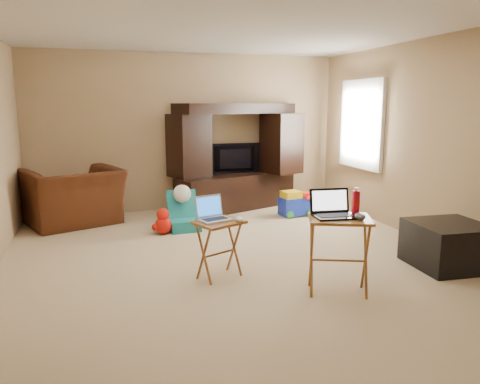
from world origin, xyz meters
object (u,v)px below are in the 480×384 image
object	(u,v)px
child_rocker	(184,211)
mouse_right	(360,216)
push_toy	(296,203)
laptop_right	(335,204)
television	(236,159)
tray_table_right	(338,256)
water_bottle	(356,202)
recliner	(73,197)
laptop_left	(215,209)
ottoman	(448,245)
mouse_left	(239,219)
plush_toy	(163,221)
tray_table_left	(219,250)
entertainment_center	(237,157)

from	to	relation	value
child_rocker	mouse_right	xyz separation A→B (m)	(1.09, -2.67, 0.47)
push_toy	laptop_right	size ratio (longest dim) A/B	1.43
push_toy	laptop_right	xyz separation A→B (m)	(-0.90, -2.88, 0.63)
television	tray_table_right	world-z (taller)	television
water_bottle	tray_table_right	bearing A→B (deg)	-158.20
mouse_right	television	bearing A→B (deg)	90.34
television	tray_table_right	bearing A→B (deg)	88.88
recliner	tray_table_right	bearing A→B (deg)	104.20
mouse_right	laptop_left	bearing A→B (deg)	142.80
push_toy	child_rocker	bearing A→B (deg)	-177.14
ottoman	tray_table_right	distance (m)	1.50
laptop_left	laptop_right	world-z (taller)	laptop_right
mouse_left	mouse_right	size ratio (longest dim) A/B	0.81
plush_toy	recliner	bearing A→B (deg)	142.23
ottoman	laptop_right	xyz separation A→B (m)	(-1.50, -0.28, 0.59)
tray_table_right	mouse_left	size ratio (longest dim) A/B	6.05
child_rocker	tray_table_left	bearing A→B (deg)	-91.62
television	water_bottle	world-z (taller)	television
tray_table_right	laptop_right	xyz separation A→B (m)	(-0.04, 0.02, 0.47)
television	laptop_right	xyz separation A→B (m)	(-0.15, -3.66, 0.01)
ottoman	tray_table_right	bearing A→B (deg)	-168.55
push_toy	ottoman	xyz separation A→B (m)	(0.60, -2.61, 0.04)
ottoman	laptop_right	distance (m)	1.64
child_rocker	ottoman	distance (m)	3.31
entertainment_center	push_toy	world-z (taller)	entertainment_center
laptop_right	mouse_left	world-z (taller)	laptop_right
tray_table_right	television	bearing A→B (deg)	110.09
entertainment_center	laptop_right	xyz separation A→B (m)	(-0.15, -3.61, -0.03)
child_rocker	push_toy	world-z (taller)	child_rocker
recliner	entertainment_center	bearing A→B (deg)	164.91
recliner	child_rocker	distance (m)	1.65
plush_toy	tray_table_left	distance (m)	1.79
push_toy	tray_table_left	size ratio (longest dim) A/B	0.92
tray_table_left	mouse_left	world-z (taller)	mouse_left
tray_table_right	push_toy	bearing A→B (deg)	95.24
push_toy	laptop_left	size ratio (longest dim) A/B	1.76
tray_table_left	child_rocker	bearing A→B (deg)	66.13
water_bottle	laptop_right	bearing A→B (deg)	-165.96
laptop_right	tray_table_right	bearing A→B (deg)	-20.01
mouse_left	mouse_right	bearing A→B (deg)	-39.70
child_rocker	mouse_left	world-z (taller)	mouse_left
water_bottle	push_toy	bearing A→B (deg)	76.82
recliner	laptop_right	bearing A→B (deg)	103.91
tray_table_right	laptop_left	size ratio (longest dim) A/B	2.35
tray_table_right	mouse_left	world-z (taller)	tray_table_right
recliner	tray_table_left	distance (m)	3.03
television	laptop_left	xyz separation A→B (m)	(-1.08, -2.97, -0.12)
entertainment_center	water_bottle	world-z (taller)	entertainment_center
tray_table_right	laptop_right	bearing A→B (deg)	175.20
laptop_left	laptop_right	size ratio (longest dim) A/B	0.81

